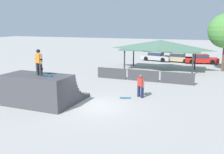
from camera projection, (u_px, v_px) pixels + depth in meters
name	position (u px, v px, depth m)	size (l,w,h in m)	color
ground_plane	(95.00, 107.00, 16.19)	(160.00, 160.00, 0.00)	#A3A09B
quarter_pipe_ramp	(41.00, 91.00, 16.68)	(4.50, 4.18, 2.03)	#424247
skater_on_deck	(39.00, 61.00, 15.77)	(0.72, 0.38, 1.68)	#2D2D33
skateboard_on_deck	(47.00, 75.00, 15.77)	(0.81, 0.33, 0.09)	blue
bystander_walking	(141.00, 85.00, 18.13)	(0.64, 0.46, 1.70)	#1E2347
skateboard_on_ground	(125.00, 98.00, 18.03)	(0.82, 0.47, 0.09)	blue
barrier_fence	(143.00, 76.00, 23.46)	(9.32, 0.12, 1.05)	#3D3D42
pavilion_shelter	(161.00, 45.00, 28.93)	(8.96, 4.20, 3.52)	#2D2D33
parked_car_silver	(156.00, 57.00, 36.80)	(4.57, 2.47, 1.27)	#A8AAAF
parked_car_tan	(178.00, 58.00, 35.62)	(4.24, 2.24, 1.27)	tan
parked_car_red	(201.00, 59.00, 34.30)	(4.60, 2.51, 1.27)	red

